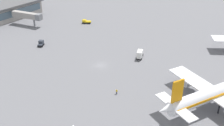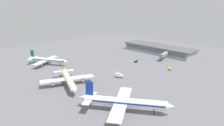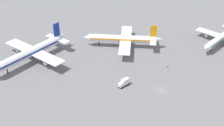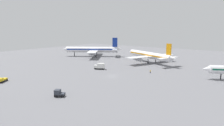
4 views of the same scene
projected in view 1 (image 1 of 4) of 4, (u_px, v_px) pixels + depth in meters
ground at (100, 65)px, 109.13m from camera, size 288.00×288.00×0.00m
airplane_at_gate at (218, 91)px, 84.65m from camera, size 42.01×34.77×13.49m
baggage_tug at (41, 43)px, 124.24m from camera, size 3.74×3.45×2.30m
catering_truck at (140, 54)px, 113.94m from camera, size 5.88×4.05×3.30m
pushback_tractor at (86, 22)px, 148.96m from camera, size 3.88×4.75×1.90m
ground_crew_worker at (117, 92)px, 91.78m from camera, size 0.41×0.58×1.67m
jet_bridge at (28, 15)px, 144.72m from camera, size 7.08×17.11×6.74m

